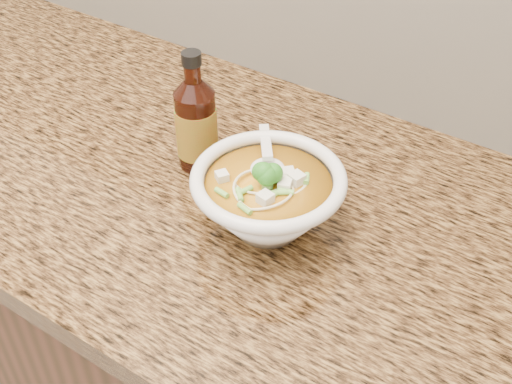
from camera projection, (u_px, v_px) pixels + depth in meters
The scene contains 4 objects.
cabinet at pixel (154, 314), 1.38m from camera, with size 4.00×0.65×0.86m, color black.
counter_slab at pixel (127, 146), 1.09m from camera, with size 4.00×0.68×0.04m, color olive.
soup_bowl at pixel (268, 200), 0.88m from camera, with size 0.21×0.22×0.12m.
hot_sauce_bottle at pixel (196, 124), 0.98m from camera, with size 0.07×0.07×0.20m.
Camera 1 is at (0.67, 1.06, 1.53)m, focal length 45.00 mm.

